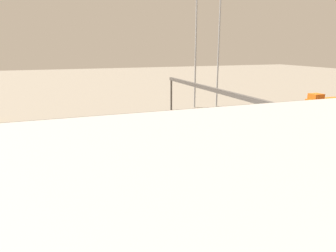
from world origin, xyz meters
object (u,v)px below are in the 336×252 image
train_on_track_6 (77,151)px  maintenance_shed (278,220)px  train_on_track_7 (334,131)px  light_mast_0 (196,32)px  light_mast_2 (219,34)px  train_on_track_8 (256,153)px  train_on_track_3 (323,105)px  signal_gantry (211,92)px

train_on_track_6 → maintenance_shed: 31.25m
train_on_track_7 → maintenance_shed: maintenance_shed is taller
light_mast_0 → maintenance_shed: size_ratio=0.72×
light_mast_2 → train_on_track_6: bearing=38.5°
train_on_track_8 → train_on_track_6: 25.39m
train_on_track_8 → maintenance_shed: maintenance_shed is taller
train_on_track_8 → maintenance_shed: bearing=56.6°
train_on_track_8 → train_on_track_6: size_ratio=0.95×
light_mast_2 → maintenance_shed: 70.03m
train_on_track_8 → train_on_track_6: train_on_track_8 is taller
train_on_track_3 → maintenance_shed: size_ratio=0.22×
train_on_track_3 → light_mast_0: bearing=-33.2°
train_on_track_7 → light_mast_0: (9.20, -38.23, 18.24)m
light_mast_2 → signal_gantry: bearing=58.0°
train_on_track_3 → train_on_track_7: (18.70, 20.00, -0.04)m
train_on_track_6 → light_mast_2: size_ratio=2.96×
light_mast_0 → light_mast_2: bearing=172.6°
train_on_track_6 → light_mast_0: (-34.26, -33.23, 18.35)m
train_on_track_8 → train_on_track_7: (-20.12, -5.00, 0.02)m
train_on_track_6 → light_mast_0: size_ratio=2.91×
light_mast_0 → light_mast_2: (-6.52, 0.85, -0.28)m
light_mast_2 → train_on_track_3: bearing=140.9°
train_on_track_7 → light_mast_0: light_mast_0 is taller
train_on_track_3 → train_on_track_8: bearing=32.8°
train_on_track_3 → train_on_track_8: size_ratio=0.11×
train_on_track_7 → light_mast_2: bearing=-85.9°
light_mast_2 → maintenance_shed: light_mast_2 is taller
train_on_track_3 → train_on_track_7: size_ratio=0.15×
train_on_track_3 → train_on_track_6: size_ratio=0.10×
train_on_track_3 → train_on_track_8: (38.82, 25.00, -0.06)m
train_on_track_8 → signal_gantry: signal_gantry is taller
train_on_track_8 → maintenance_shed: size_ratio=1.98×
signal_gantry → train_on_track_7: bearing=138.0°
train_on_track_8 → signal_gantry: size_ratio=2.01×
train_on_track_3 → train_on_track_7: bearing=46.9°
maintenance_shed → train_on_track_7: bearing=-143.6°
train_on_track_7 → maintenance_shed: 40.86m
train_on_track_8 → light_mast_0: 48.19m
train_on_track_8 → light_mast_0: bearing=-104.2°
train_on_track_7 → signal_gantry: size_ratio=1.48×
train_on_track_6 → train_on_track_8: bearing=156.8°
light_mast_0 → signal_gantry: 27.45m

